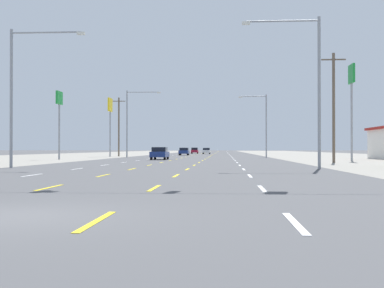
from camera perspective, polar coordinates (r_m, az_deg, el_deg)
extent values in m
plane|color=#4C4C4F|center=(75.48, 0.55, -1.50)|extent=(572.00, 572.00, 0.00)
cube|color=gray|center=(80.67, -17.30, -1.41)|extent=(28.00, 440.00, 0.01)
cube|color=gray|center=(78.17, 18.99, -1.44)|extent=(28.00, 440.00, 0.01)
cube|color=white|center=(25.63, -17.63, -3.38)|extent=(0.14, 2.60, 0.01)
cube|color=white|center=(32.73, -12.86, -2.77)|extent=(0.14, 2.60, 0.01)
cube|color=white|center=(39.97, -9.81, -2.36)|extent=(0.14, 2.60, 0.01)
cube|color=white|center=(47.30, -7.70, -2.08)|extent=(0.14, 2.60, 0.01)
cube|color=white|center=(54.67, -6.16, -1.87)|extent=(0.14, 2.60, 0.01)
cube|color=white|center=(62.07, -4.99, -1.71)|extent=(0.14, 2.60, 0.01)
cube|color=white|center=(69.49, -4.07, -1.58)|extent=(0.14, 2.60, 0.01)
cube|color=white|center=(76.93, -3.32, -1.48)|extent=(0.14, 2.60, 0.01)
cube|color=white|center=(84.38, -2.71, -1.39)|extent=(0.14, 2.60, 0.01)
cube|color=white|center=(91.84, -2.19, -1.32)|extent=(0.14, 2.60, 0.01)
cube|color=white|center=(99.30, -1.76, -1.26)|extent=(0.14, 2.60, 0.01)
cube|color=white|center=(106.77, -1.38, -1.21)|extent=(0.14, 2.60, 0.01)
cube|color=white|center=(114.24, -1.05, -1.17)|extent=(0.14, 2.60, 0.01)
cube|color=white|center=(121.72, -0.77, -1.13)|extent=(0.14, 2.60, 0.01)
cube|color=white|center=(129.20, -0.51, -1.09)|extent=(0.14, 2.60, 0.01)
cube|color=white|center=(136.68, -0.29, -1.06)|extent=(0.14, 2.60, 0.01)
cube|color=white|center=(144.16, -0.09, -1.03)|extent=(0.14, 2.60, 0.01)
cube|color=white|center=(151.65, 0.10, -1.01)|extent=(0.14, 2.60, 0.01)
cube|color=white|center=(159.14, 0.26, -0.98)|extent=(0.14, 2.60, 0.01)
cube|color=white|center=(166.62, 0.41, -0.96)|extent=(0.14, 2.60, 0.01)
cube|color=white|center=(174.11, 0.55, -0.94)|extent=(0.14, 2.60, 0.01)
cube|color=white|center=(181.60, 0.67, -0.93)|extent=(0.14, 2.60, 0.01)
cube|color=white|center=(189.09, 0.79, -0.91)|extent=(0.14, 2.60, 0.01)
cube|color=white|center=(196.58, 0.90, -0.89)|extent=(0.14, 2.60, 0.01)
cube|color=white|center=(204.08, 1.00, -0.88)|extent=(0.14, 2.60, 0.01)
cube|color=white|center=(211.57, 1.09, -0.87)|extent=(0.14, 2.60, 0.01)
cube|color=white|center=(219.06, 1.17, -0.86)|extent=(0.14, 2.60, 0.01)
cube|color=white|center=(226.55, 1.25, -0.84)|extent=(0.14, 2.60, 0.01)
cube|color=yellow|center=(17.39, -15.82, -4.76)|extent=(0.14, 2.60, 0.01)
cube|color=yellow|center=(24.58, -9.99, -3.52)|extent=(0.14, 2.60, 0.01)
cube|color=yellow|center=(31.91, -6.82, -2.83)|extent=(0.14, 2.60, 0.01)
cube|color=yellow|center=(39.31, -4.84, -2.40)|extent=(0.14, 2.60, 0.01)
cube|color=yellow|center=(46.74, -3.49, -2.10)|extent=(0.14, 2.60, 0.01)
cube|color=yellow|center=(54.18, -2.51, -1.88)|extent=(0.14, 2.60, 0.01)
cube|color=yellow|center=(61.64, -1.77, -1.72)|extent=(0.14, 2.60, 0.01)
cube|color=yellow|center=(69.11, -1.19, -1.59)|extent=(0.14, 2.60, 0.01)
cube|color=yellow|center=(76.59, -0.72, -1.48)|extent=(0.14, 2.60, 0.01)
cube|color=yellow|center=(84.07, -0.33, -1.40)|extent=(0.14, 2.60, 0.01)
cube|color=yellow|center=(91.55, -0.01, -1.33)|extent=(0.14, 2.60, 0.01)
cube|color=yellow|center=(99.04, 0.26, -1.27)|extent=(0.14, 2.60, 0.01)
cube|color=yellow|center=(106.53, 0.50, -1.21)|extent=(0.14, 2.60, 0.01)
cube|color=yellow|center=(114.01, 0.70, -1.17)|extent=(0.14, 2.60, 0.01)
cube|color=yellow|center=(121.50, 0.88, -1.13)|extent=(0.14, 2.60, 0.01)
cube|color=yellow|center=(129.00, 1.04, -1.09)|extent=(0.14, 2.60, 0.01)
cube|color=yellow|center=(136.49, 1.18, -1.06)|extent=(0.14, 2.60, 0.01)
cube|color=yellow|center=(143.98, 1.30, -1.03)|extent=(0.14, 2.60, 0.01)
cube|color=yellow|center=(151.48, 1.42, -1.01)|extent=(0.14, 2.60, 0.01)
cube|color=yellow|center=(158.97, 1.52, -0.98)|extent=(0.14, 2.60, 0.01)
cube|color=yellow|center=(166.47, 1.61, -0.96)|extent=(0.14, 2.60, 0.01)
cube|color=yellow|center=(173.96, 1.70, -0.94)|extent=(0.14, 2.60, 0.01)
cube|color=yellow|center=(181.46, 1.78, -0.93)|extent=(0.14, 2.60, 0.01)
cube|color=yellow|center=(188.95, 1.85, -0.91)|extent=(0.14, 2.60, 0.01)
cube|color=yellow|center=(196.45, 1.92, -0.89)|extent=(0.14, 2.60, 0.01)
cube|color=yellow|center=(203.95, 1.98, -0.88)|extent=(0.14, 2.60, 0.01)
cube|color=yellow|center=(211.44, 2.04, -0.87)|extent=(0.14, 2.60, 0.01)
cube|color=yellow|center=(218.94, 2.09, -0.86)|extent=(0.14, 2.60, 0.01)
cube|color=yellow|center=(226.44, 2.14, -0.84)|extent=(0.14, 2.60, 0.01)
cube|color=yellow|center=(9.24, -10.74, -8.55)|extent=(0.14, 2.60, 0.01)
cube|color=yellow|center=(16.57, -4.28, -4.99)|extent=(0.14, 2.60, 0.01)
cube|color=yellow|center=(24.00, -1.82, -3.60)|extent=(0.14, 2.60, 0.01)
cube|color=yellow|center=(31.47, -0.53, -2.87)|extent=(0.14, 2.60, 0.01)
cube|color=yellow|center=(38.95, 0.26, -2.42)|extent=(0.14, 2.60, 0.01)
cube|color=yellow|center=(46.43, 0.80, -2.11)|extent=(0.14, 2.60, 0.01)
cube|color=yellow|center=(53.92, 1.19, -1.89)|extent=(0.14, 2.60, 0.01)
cube|color=yellow|center=(61.42, 1.49, -1.72)|extent=(0.14, 2.60, 0.01)
cube|color=yellow|center=(68.91, 1.72, -1.59)|extent=(0.14, 2.60, 0.01)
cube|color=yellow|center=(76.41, 1.90, -1.49)|extent=(0.14, 2.60, 0.01)
cube|color=yellow|center=(83.90, 2.05, -1.40)|extent=(0.14, 2.60, 0.01)
cube|color=yellow|center=(91.40, 2.18, -1.33)|extent=(0.14, 2.60, 0.01)
cube|color=yellow|center=(98.90, 2.29, -1.27)|extent=(0.14, 2.60, 0.01)
cube|color=yellow|center=(106.39, 2.38, -1.21)|extent=(0.14, 2.60, 0.01)
cube|color=yellow|center=(113.89, 2.46, -1.17)|extent=(0.14, 2.60, 0.01)
cube|color=yellow|center=(121.39, 2.53, -1.13)|extent=(0.14, 2.60, 0.01)
cube|color=yellow|center=(128.89, 2.59, -1.09)|extent=(0.14, 2.60, 0.01)
cube|color=yellow|center=(136.39, 2.65, -1.06)|extent=(0.14, 2.60, 0.01)
cube|color=yellow|center=(143.88, 2.70, -1.03)|extent=(0.14, 2.60, 0.01)
cube|color=yellow|center=(151.38, 2.74, -1.01)|extent=(0.14, 2.60, 0.01)
cube|color=yellow|center=(158.88, 2.78, -0.98)|extent=(0.14, 2.60, 0.01)
cube|color=yellow|center=(166.38, 2.82, -0.96)|extent=(0.14, 2.60, 0.01)
cube|color=yellow|center=(173.88, 2.85, -0.94)|extent=(0.14, 2.60, 0.01)
cube|color=yellow|center=(181.38, 2.88, -0.93)|extent=(0.14, 2.60, 0.01)
cube|color=yellow|center=(188.88, 2.91, -0.91)|extent=(0.14, 2.60, 0.01)
cube|color=yellow|center=(196.38, 2.94, -0.89)|extent=(0.14, 2.60, 0.01)
cube|color=yellow|center=(203.88, 2.96, -0.88)|extent=(0.14, 2.60, 0.01)
cube|color=yellow|center=(211.38, 2.98, -0.87)|extent=(0.14, 2.60, 0.01)
cube|color=yellow|center=(218.88, 3.00, -0.86)|extent=(0.14, 2.60, 0.01)
cube|color=yellow|center=(226.38, 3.02, -0.84)|extent=(0.14, 2.60, 0.01)
cube|color=white|center=(9.04, 11.56, -8.73)|extent=(0.14, 2.60, 0.01)
cube|color=white|center=(16.46, 7.93, -5.02)|extent=(0.14, 2.60, 0.01)
cube|color=white|center=(23.93, 6.57, -3.61)|extent=(0.14, 2.60, 0.01)
cube|color=white|center=(31.41, 5.86, -2.87)|extent=(0.14, 2.60, 0.01)
cube|color=white|center=(38.90, 5.42, -2.42)|extent=(0.14, 2.60, 0.01)
cube|color=white|center=(46.40, 5.13, -2.11)|extent=(0.14, 2.60, 0.01)
cube|color=white|center=(53.89, 4.91, -1.89)|extent=(0.14, 2.60, 0.01)
cube|color=white|center=(61.39, 4.75, -1.72)|extent=(0.14, 2.60, 0.01)
cube|color=white|center=(68.88, 4.63, -1.59)|extent=(0.14, 2.60, 0.01)
cube|color=white|center=(76.38, 4.53, -1.49)|extent=(0.14, 2.60, 0.01)
cube|color=white|center=(83.88, 4.44, -1.40)|extent=(0.14, 2.60, 0.01)
cube|color=white|center=(91.38, 4.37, -1.33)|extent=(0.14, 2.60, 0.01)
cube|color=white|center=(98.88, 4.31, -1.27)|extent=(0.14, 2.60, 0.01)
cube|color=white|center=(106.38, 4.26, -1.21)|extent=(0.14, 2.60, 0.01)
cube|color=white|center=(113.88, 4.22, -1.17)|extent=(0.14, 2.60, 0.01)
cube|color=white|center=(121.37, 4.18, -1.13)|extent=(0.14, 2.60, 0.01)
cube|color=white|center=(128.87, 4.15, -1.09)|extent=(0.14, 2.60, 0.01)
cube|color=white|center=(136.37, 4.12, -1.06)|extent=(0.14, 2.60, 0.01)
cube|color=white|center=(143.87, 4.09, -1.03)|extent=(0.14, 2.60, 0.01)
cube|color=white|center=(151.37, 4.07, -1.01)|extent=(0.14, 2.60, 0.01)
cube|color=white|center=(158.87, 4.04, -0.98)|extent=(0.14, 2.60, 0.01)
cube|color=white|center=(166.37, 4.02, -0.96)|extent=(0.14, 2.60, 0.01)
cube|color=white|center=(173.87, 4.01, -0.94)|extent=(0.14, 2.60, 0.01)
cube|color=white|center=(181.37, 3.99, -0.92)|extent=(0.14, 2.60, 0.01)
cube|color=white|center=(188.87, 3.97, -0.91)|extent=(0.14, 2.60, 0.01)
cube|color=white|center=(196.37, 3.96, -0.89)|extent=(0.14, 2.60, 0.01)
cube|color=white|center=(203.87, 3.95, -0.88)|extent=(0.14, 2.60, 0.01)
cube|color=white|center=(211.37, 3.93, -0.87)|extent=(0.14, 2.60, 0.01)
cube|color=white|center=(218.87, 3.92, -0.85)|extent=(0.14, 2.60, 0.01)
cube|color=white|center=(226.37, 3.91, -0.84)|extent=(0.14, 2.60, 0.01)
cube|color=navy|center=(58.94, -3.67, -1.17)|extent=(1.80, 4.50, 0.62)
cube|color=black|center=(58.83, -3.68, -0.61)|extent=(1.62, 2.10, 0.52)
cylinder|color=black|center=(60.58, -4.20, -1.44)|extent=(0.22, 0.64, 0.64)
cylinder|color=black|center=(60.39, -2.76, -1.45)|extent=(0.22, 0.64, 0.64)
cylinder|color=black|center=(57.51, -4.62, -1.49)|extent=(0.22, 0.64, 0.64)
cylinder|color=black|center=(57.31, -3.10, -1.49)|extent=(0.22, 0.64, 0.64)
cube|color=navy|center=(97.08, -0.90, -0.91)|extent=(1.80, 4.50, 0.62)
cube|color=black|center=(96.98, -0.91, -0.58)|extent=(1.62, 2.10, 0.52)
cylinder|color=black|center=(98.69, -1.28, -1.09)|extent=(0.22, 0.64, 0.64)
cylinder|color=black|center=(98.57, -0.39, -1.09)|extent=(0.22, 0.64, 0.64)
cylinder|color=black|center=(95.61, -1.44, -1.10)|extent=(0.22, 0.64, 0.64)
cylinder|color=black|center=(95.48, -0.52, -1.10)|extent=(0.22, 0.64, 0.64)
cube|color=white|center=(121.46, 1.64, -0.83)|extent=(1.80, 4.50, 0.62)
cube|color=black|center=(121.36, 1.64, -0.56)|extent=(1.62, 2.10, 0.52)
cylinder|color=black|center=(123.04, 1.31, -0.97)|extent=(0.22, 0.64, 0.64)
cylinder|color=black|center=(122.99, 2.03, -0.97)|extent=(0.22, 0.64, 0.64)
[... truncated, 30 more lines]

